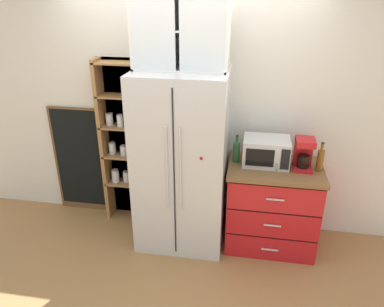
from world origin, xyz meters
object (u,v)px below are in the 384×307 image
(coffee_maker, at_px, (304,153))
(chalkboard_menu, at_px, (80,160))
(refrigerator, at_px, (182,161))
(mug_charcoal, at_px, (277,163))
(bottle_amber, at_px, (320,158))
(microwave, at_px, (266,151))
(bottle_green, at_px, (236,150))
(mug_sage, at_px, (277,166))

(coffee_maker, height_order, chalkboard_menu, chalkboard_menu)
(refrigerator, relative_size, mug_charcoal, 16.52)
(bottle_amber, distance_m, chalkboard_menu, 2.62)
(refrigerator, xyz_separation_m, microwave, (0.81, 0.10, 0.12))
(microwave, xyz_separation_m, mug_charcoal, (0.10, -0.07, -0.09))
(microwave, relative_size, bottle_green, 1.56)
(mug_charcoal, distance_m, bottle_green, 0.40)
(coffee_maker, bearing_deg, mug_charcoal, -172.49)
(refrigerator, bearing_deg, mug_sage, -1.57)
(microwave, height_order, bottle_amber, bottle_amber)
(mug_sage, relative_size, bottle_green, 0.38)
(mug_sage, height_order, bottle_green, bottle_green)
(chalkboard_menu, bearing_deg, bottle_amber, -6.52)
(microwave, bearing_deg, bottle_green, -178.42)
(bottle_green, distance_m, chalkboard_menu, 1.85)
(coffee_maker, bearing_deg, bottle_green, 176.88)
(mug_charcoal, distance_m, chalkboard_menu, 2.23)
(refrigerator, xyz_separation_m, coffee_maker, (1.15, 0.06, 0.15))
(bottle_green, relative_size, bottle_amber, 1.00)
(mug_sage, bearing_deg, refrigerator, 178.43)
(mug_charcoal, distance_m, mug_sage, 0.05)
(mug_charcoal, bearing_deg, refrigerator, -178.33)
(microwave, height_order, coffee_maker, coffee_maker)
(bottle_amber, xyz_separation_m, chalkboard_menu, (-2.58, 0.30, -0.37))
(microwave, xyz_separation_m, bottle_amber, (0.50, -0.06, -0.01))
(refrigerator, distance_m, chalkboard_menu, 1.34)
(mug_charcoal, height_order, mug_sage, same)
(bottle_amber, bearing_deg, coffee_maker, 173.03)
(microwave, distance_m, mug_sage, 0.18)
(refrigerator, xyz_separation_m, chalkboard_menu, (-1.28, 0.33, -0.25))
(microwave, distance_m, coffee_maker, 0.35)
(mug_charcoal, relative_size, mug_sage, 1.02)
(coffee_maker, xyz_separation_m, bottle_green, (-0.63, 0.03, -0.03))
(microwave, xyz_separation_m, chalkboard_menu, (-2.08, 0.23, -0.38))
(refrigerator, height_order, microwave, refrigerator)
(microwave, bearing_deg, chalkboard_menu, 173.58)
(bottle_green, bearing_deg, mug_sage, -16.80)
(mug_charcoal, height_order, bottle_green, bottle_green)
(coffee_maker, height_order, bottle_amber, coffee_maker)
(coffee_maker, bearing_deg, microwave, 173.02)
(microwave, bearing_deg, mug_charcoal, -35.22)
(refrigerator, distance_m, mug_sage, 0.91)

